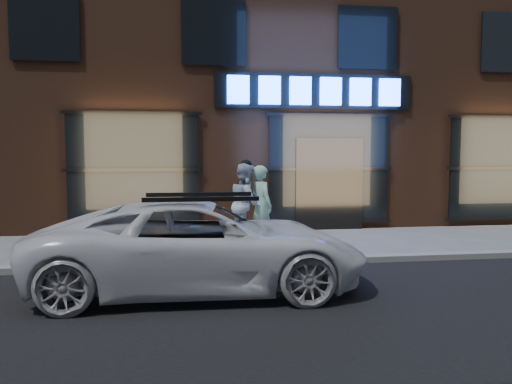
{
  "coord_description": "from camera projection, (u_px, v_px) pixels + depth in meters",
  "views": [
    {
      "loc": [
        -3.8,
        -8.71,
        2.03
      ],
      "look_at": [
        -2.28,
        1.6,
        1.2
      ],
      "focal_mm": 35.0,
      "sensor_mm": 36.0,
      "label": 1
    }
  ],
  "objects": [
    {
      "name": "man_cap",
      "position": [
        246.0,
        204.0,
        10.95
      ],
      "size": [
        0.69,
        0.88,
        1.8
      ],
      "primitive_type": "imported",
      "rotation": [
        0.0,
        0.0,
        1.56
      ],
      "color": "white",
      "rests_on": "ground"
    },
    {
      "name": "white_suv",
      "position": [
        201.0,
        246.0,
        7.29
      ],
      "size": [
        4.87,
        2.33,
        1.34
      ],
      "primitive_type": "imported",
      "rotation": [
        0.0,
        0.0,
        1.55
      ],
      "color": "white",
      "rests_on": "ground"
    },
    {
      "name": "curb",
      "position": [
        389.0,
        258.0,
        9.3
      ],
      "size": [
        60.0,
        0.25,
        0.12
      ],
      "primitive_type": "cube",
      "color": "gray",
      "rests_on": "ground"
    },
    {
      "name": "storefront_building",
      "position": [
        295.0,
        60.0,
        16.78
      ],
      "size": [
        30.2,
        8.28,
        10.3
      ],
      "color": "#54301E",
      "rests_on": "ground"
    },
    {
      "name": "man_bowtie",
      "position": [
        261.0,
        205.0,
        10.95
      ],
      "size": [
        0.64,
        0.75,
        1.75
      ],
      "primitive_type": "imported",
      "rotation": [
        0.0,
        0.0,
        1.99
      ],
      "color": "#A4D8C3",
      "rests_on": "ground"
    },
    {
      "name": "ground",
      "position": [
        389.0,
        261.0,
        9.31
      ],
      "size": [
        90.0,
        90.0,
        0.0
      ],
      "primitive_type": "plane",
      "color": "slate",
      "rests_on": "ground"
    }
  ]
}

